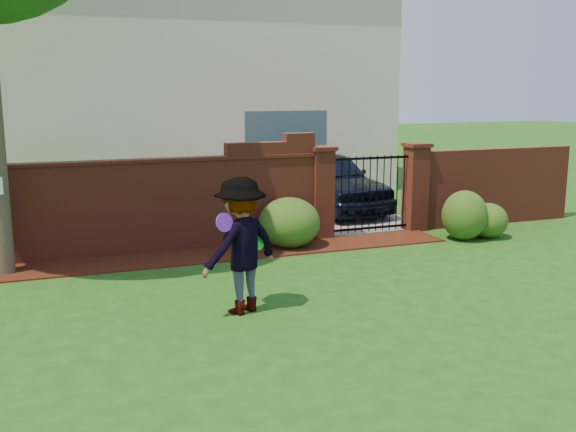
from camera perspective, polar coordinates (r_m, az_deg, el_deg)
name	(u,v)px	position (r m, az deg, el deg)	size (l,w,h in m)	color
ground	(276,313)	(9.27, -1.03, -8.28)	(80.00, 80.00, 0.01)	#1B4B12
mulch_bed	(164,259)	(12.14, -10.58, -3.67)	(11.10, 1.08, 0.03)	black
brick_wall	(97,207)	(12.47, -16.06, 0.76)	(8.70, 0.31, 2.16)	maroon
brick_wall_return	(493,186)	(15.67, 17.14, 2.46)	(4.00, 0.25, 1.70)	maroon
pillar_left	(321,192)	(13.52, 2.89, 2.08)	(0.50, 0.50, 1.88)	maroon
pillar_right	(416,186)	(14.52, 10.89, 2.53)	(0.50, 0.50, 1.88)	maroon
iron_gate	(370,194)	(14.00, 7.02, 1.91)	(1.78, 0.03, 1.60)	black
driveway	(300,203)	(17.73, 1.00, 1.15)	(3.20, 8.00, 0.01)	gray
house	(174,83)	(20.62, -9.76, 11.20)	(12.40, 6.40, 6.30)	beige
car	(330,181)	(16.45, 3.66, 2.98)	(1.78, 4.42, 1.51)	black
shrub_left	(289,223)	(12.77, 0.11, -0.57)	(1.19, 1.19, 0.98)	#1E4915
shrub_middle	(465,215)	(13.87, 14.90, 0.06)	(0.92, 0.92, 1.01)	#1E4915
shrub_right	(488,220)	(14.22, 16.77, -0.37)	(0.81, 0.81, 0.72)	#1E4915
man	(242,246)	(9.03, -3.94, -2.59)	(1.21, 0.70, 1.88)	gray
frisbee_purple	(224,222)	(8.72, -5.49, -0.54)	(0.25, 0.25, 0.02)	#6D1FC6
frisbee_green	(258,240)	(9.19, -2.59, -2.06)	(0.28, 0.28, 0.03)	green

